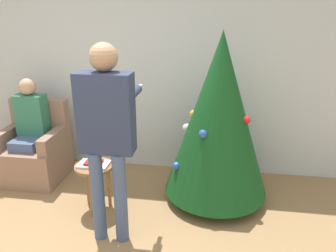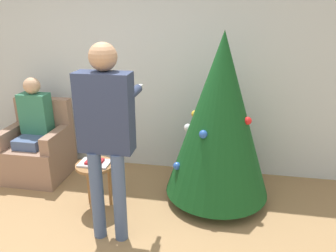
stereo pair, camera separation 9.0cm
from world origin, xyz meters
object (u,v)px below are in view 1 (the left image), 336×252
object	(u,v)px
person_standing	(107,127)
side_stool	(95,173)
person_seated	(30,126)
armchair	(35,152)
christmas_tree	(219,116)

from	to	relation	value
person_standing	side_stool	bearing A→B (deg)	128.43
person_standing	side_stool	world-z (taller)	person_standing
person_standing	side_stool	distance (m)	0.83
person_seated	side_stool	xyz separation A→B (m)	(1.01, -0.56, -0.27)
armchair	side_stool	bearing A→B (deg)	-30.06
christmas_tree	person_standing	bearing A→B (deg)	-140.18
person_standing	side_stool	size ratio (longest dim) A/B	3.45
armchair	christmas_tree	bearing A→B (deg)	-4.46
christmas_tree	armchair	xyz separation A→B (m)	(-2.27, 0.18, -0.65)
side_stool	person_standing	bearing A→B (deg)	-51.57
armchair	person_seated	size ratio (longest dim) A/B	0.76
person_seated	side_stool	world-z (taller)	person_seated
person_seated	side_stool	bearing A→B (deg)	-28.91
christmas_tree	armchair	size ratio (longest dim) A/B	1.92
person_standing	christmas_tree	bearing A→B (deg)	39.82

